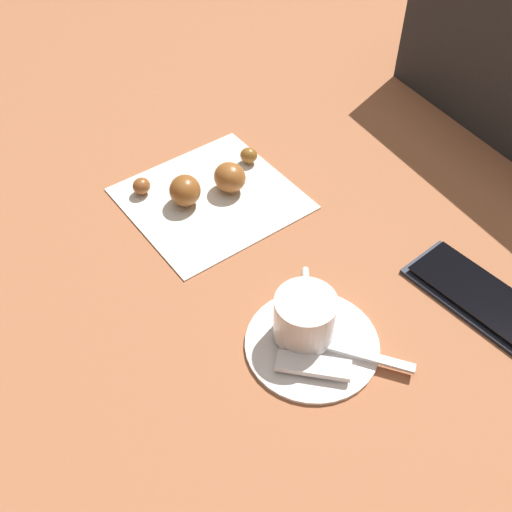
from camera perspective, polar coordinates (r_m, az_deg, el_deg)
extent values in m
plane|color=#A5623F|center=(0.64, 0.73, -1.32)|extent=(1.80, 1.80, 0.00)
cylinder|color=white|center=(0.58, 5.30, -8.13)|extent=(0.13, 0.13, 0.01)
cylinder|color=white|center=(0.56, 4.61, -5.74)|extent=(0.06, 0.06, 0.05)
cylinder|color=black|center=(0.55, 4.64, -5.41)|extent=(0.05, 0.05, 0.00)
torus|color=white|center=(0.58, 4.67, -2.83)|extent=(0.03, 0.03, 0.04)
cube|color=silver|center=(0.57, 9.44, -8.95)|extent=(0.09, 0.07, 0.00)
ellipsoid|color=silver|center=(0.57, 2.80, -7.14)|extent=(0.03, 0.03, 0.01)
cube|color=white|center=(0.55, 5.41, -10.22)|extent=(0.06, 0.06, 0.01)
cube|color=white|center=(0.71, -4.25, 5.47)|extent=(0.18, 0.19, 0.00)
ellipsoid|color=brown|center=(0.72, -10.72, 6.49)|extent=(0.02, 0.03, 0.02)
ellipsoid|color=brown|center=(0.70, -6.69, 6.14)|extent=(0.05, 0.05, 0.03)
ellipsoid|color=#995927|center=(0.71, -2.48, 7.41)|extent=(0.04, 0.04, 0.03)
ellipsoid|color=brown|center=(0.75, -0.69, 9.45)|extent=(0.03, 0.03, 0.02)
cube|color=#1D222F|center=(0.65, 20.10, -3.48)|extent=(0.15, 0.07, 0.01)
cube|color=black|center=(0.64, 20.22, -3.18)|extent=(0.14, 0.07, 0.00)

